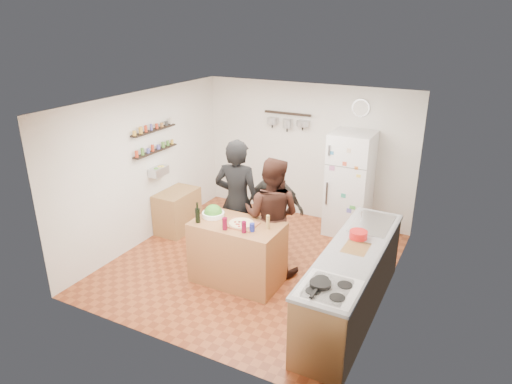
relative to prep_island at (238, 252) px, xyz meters
The scene contains 26 objects.
room_shell 1.22m from the prep_island, 92.25° to the left, with size 4.20×4.20×4.20m.
prep_island is the anchor object (origin of this frame).
pizza_board 0.47m from the prep_island, 14.04° to the right, with size 0.42×0.34×0.02m, color #9C5638.
pizza 0.49m from the prep_island, 14.04° to the right, with size 0.34×0.34×0.02m, color #CCB486.
salad_bowl 0.64m from the prep_island, behind, with size 0.32×0.32×0.06m, color white.
wine_bottle 0.78m from the prep_island, 156.25° to the right, with size 0.07×0.07×0.21m, color black.
wine_glass_near 0.59m from the prep_island, 101.77° to the right, with size 0.07×0.07×0.17m, color #5E081F.
wine_glass_far 0.61m from the prep_island, 42.27° to the right, with size 0.06×0.06×0.16m, color #5A0723.
pepper_mill 0.70m from the prep_island, ahead, with size 0.05×0.05×0.16m, color #A07F43.
salt_canister 0.61m from the prep_island, 21.80° to the right, with size 0.07×0.07×0.11m, color navy.
person_left 0.81m from the prep_island, 119.20° to the left, with size 0.71×0.47×1.94m, color black.
person_center 0.72m from the prep_island, 59.29° to the left, with size 0.86×0.67×1.77m, color black.
person_back 1.03m from the prep_island, 83.00° to the left, with size 0.93×0.39×1.59m, color #2B2926.
counter_run 1.66m from the prep_island, ahead, with size 0.63×2.63×0.90m, color #9E7042.
stove_top 1.97m from the prep_island, 30.01° to the right, with size 0.60×0.62×0.02m, color white.
skillet 1.90m from the prep_island, 31.46° to the right, with size 0.23×0.23×0.04m, color black.
sink 1.92m from the prep_island, 26.76° to the left, with size 0.50×0.80×0.03m, color silver.
cutting_board 1.73m from the prep_island, ahead, with size 0.30×0.40×0.02m, color olive.
red_bowl 1.72m from the prep_island, 11.23° to the left, with size 0.23×0.23×0.10m, color red.
fridge 2.50m from the prep_island, 68.24° to the left, with size 0.70×0.68×1.80m, color white.
wall_clock 3.25m from the prep_island, 70.77° to the left, with size 0.30×0.30×0.03m, color silver.
spice_shelf_lower 2.35m from the prep_island, 159.40° to the left, with size 0.12×1.00×0.03m, color black.
spice_shelf_upper 2.52m from the prep_island, 159.40° to the left, with size 0.12×1.00×0.03m, color black.
produce_basket 2.19m from the prep_island, 159.11° to the left, with size 0.18×0.35×0.14m, color silver.
side_table 2.02m from the prep_island, 151.44° to the left, with size 0.50×0.80×0.73m, color #9F7442.
pot_rack 2.97m from the prep_island, 98.65° to the left, with size 0.90×0.04×0.04m, color black.
Camera 1 is at (2.91, -5.49, 3.60)m, focal length 32.00 mm.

